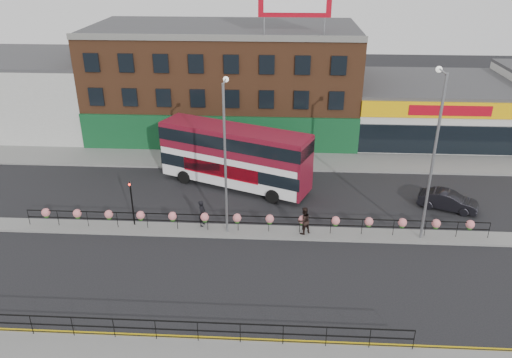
# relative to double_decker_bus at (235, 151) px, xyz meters

# --- Properties ---
(ground) EXTENTS (120.00, 120.00, 0.00)m
(ground) POSITION_rel_double_decker_bus_xyz_m (1.83, -6.95, -2.93)
(ground) COLOR black
(ground) RESTS_ON ground
(north_pavement) EXTENTS (60.00, 4.00, 0.15)m
(north_pavement) POSITION_rel_double_decker_bus_xyz_m (1.83, 5.05, -2.86)
(north_pavement) COLOR slate
(north_pavement) RESTS_ON ground
(median) EXTENTS (60.00, 1.60, 0.15)m
(median) POSITION_rel_double_decker_bus_xyz_m (1.83, -6.95, -2.86)
(median) COLOR slate
(median) RESTS_ON ground
(yellow_line_inner) EXTENTS (60.00, 0.10, 0.01)m
(yellow_line_inner) POSITION_rel_double_decker_bus_xyz_m (1.83, -16.65, -2.93)
(yellow_line_inner) COLOR gold
(yellow_line_inner) RESTS_ON ground
(yellow_line_outer) EXTENTS (60.00, 0.10, 0.01)m
(yellow_line_outer) POSITION_rel_double_decker_bus_xyz_m (1.83, -16.83, -2.93)
(yellow_line_outer) COLOR gold
(yellow_line_outer) RESTS_ON ground
(brick_building) EXTENTS (25.00, 12.21, 10.30)m
(brick_building) POSITION_rel_double_decker_bus_xyz_m (-2.17, 13.01, 2.20)
(brick_building) COLOR brown
(brick_building) RESTS_ON ground
(supermarket) EXTENTS (15.00, 12.25, 5.30)m
(supermarket) POSITION_rel_double_decker_bus_xyz_m (17.83, 12.95, -0.28)
(supermarket) COLOR silver
(supermarket) RESTS_ON ground
(warehouse_west) EXTENTS (15.50, 12.00, 7.30)m
(warehouse_west) POSITION_rel_double_decker_bus_xyz_m (-22.42, 13.05, 0.72)
(warehouse_west) COLOR #B4B5AF
(warehouse_west) RESTS_ON ground
(median_railing) EXTENTS (30.04, 0.56, 1.23)m
(median_railing) POSITION_rel_double_decker_bus_xyz_m (1.83, -6.95, -1.88)
(median_railing) COLOR black
(median_railing) RESTS_ON median
(south_railing) EXTENTS (20.04, 0.05, 1.12)m
(south_railing) POSITION_rel_double_decker_bus_xyz_m (-0.17, -17.05, -1.97)
(south_railing) COLOR black
(south_railing) RESTS_ON south_pavement
(double_decker_bus) EXTENTS (11.94, 7.10, 4.77)m
(double_decker_bus) POSITION_rel_double_decker_bus_xyz_m (0.00, 0.00, 0.00)
(double_decker_bus) COLOR white
(double_decker_bus) RESTS_ON ground
(car) EXTENTS (4.23, 5.04, 1.34)m
(car) POSITION_rel_double_decker_bus_xyz_m (15.43, -2.89, -2.26)
(car) COLOR black
(car) RESTS_ON ground
(pedestrian_a) EXTENTS (0.83, 0.69, 1.83)m
(pedestrian_a) POSITION_rel_double_decker_bus_xyz_m (-1.60, -6.40, -1.87)
(pedestrian_a) COLOR black
(pedestrian_a) RESTS_ON median
(pedestrian_b) EXTENTS (1.55, 1.53, 1.87)m
(pedestrian_b) POSITION_rel_double_decker_bus_xyz_m (5.08, -7.04, -1.85)
(pedestrian_b) COLOR black
(pedestrian_b) RESTS_ON median
(lamp_column_west) EXTENTS (0.35, 1.73, 9.86)m
(lamp_column_west) POSITION_rel_double_decker_bus_xyz_m (0.12, -6.85, 3.06)
(lamp_column_west) COLOR gray
(lamp_column_west) RESTS_ON median
(lamp_column_east) EXTENTS (0.38, 1.86, 10.61)m
(lamp_column_east) POSITION_rel_double_decker_bus_xyz_m (12.56, -6.86, 3.51)
(lamp_column_east) COLOR gray
(lamp_column_east) RESTS_ON median
(traffic_light_median) EXTENTS (0.15, 0.28, 3.65)m
(traffic_light_median) POSITION_rel_double_decker_bus_xyz_m (-6.17, -6.56, -0.46)
(traffic_light_median) COLOR black
(traffic_light_median) RESTS_ON median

